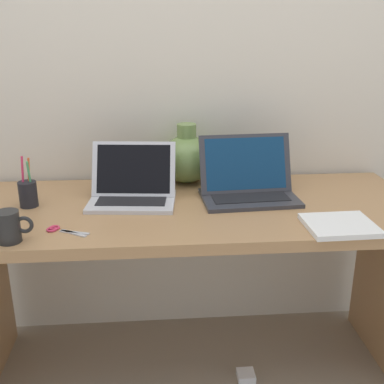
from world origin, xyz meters
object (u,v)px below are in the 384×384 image
object	(u,v)px
laptop_right	(247,182)
notebook_stack	(340,225)
green_vase	(187,158)
power_brick	(246,376)
coffee_mug	(9,227)
pen_cup	(28,193)
scissors	(61,230)
laptop_left	(133,186)

from	to	relation	value
laptop_right	notebook_stack	size ratio (longest dim) A/B	1.67
green_vase	notebook_stack	world-z (taller)	green_vase
green_vase	power_brick	bearing A→B (deg)	-59.03
laptop_right	notebook_stack	world-z (taller)	laptop_right
coffee_mug	pen_cup	world-z (taller)	pen_cup
coffee_mug	scissors	size ratio (longest dim) A/B	0.78
laptop_right	coffee_mug	world-z (taller)	laptop_right
pen_cup	green_vase	bearing A→B (deg)	21.73
coffee_mug	pen_cup	bearing A→B (deg)	93.04
coffee_mug	pen_cup	distance (m)	0.30
coffee_mug	scissors	distance (m)	0.16
pen_cup	scissors	xyz separation A→B (m)	(0.15, -0.23, -0.05)
laptop_left	laptop_right	world-z (taller)	laptop_right
laptop_left	notebook_stack	world-z (taller)	laptop_left
laptop_right	power_brick	size ratio (longest dim) A/B	5.24
laptop_right	pen_cup	distance (m)	0.81
coffee_mug	green_vase	bearing A→B (deg)	42.91
laptop_left	scissors	size ratio (longest dim) A/B	2.34
laptop_left	laptop_right	bearing A→B (deg)	0.43
laptop_right	coffee_mug	distance (m)	0.86
laptop_left	notebook_stack	bearing A→B (deg)	-24.58
laptop_left	scissors	distance (m)	0.35
notebook_stack	green_vase	bearing A→B (deg)	131.91
notebook_stack	laptop_right	bearing A→B (deg)	128.10
laptop_right	pen_cup	bearing A→B (deg)	-177.62
laptop_right	green_vase	distance (m)	0.30
coffee_mug	power_brick	xyz separation A→B (m)	(0.79, 0.18, -0.77)
laptop_left	notebook_stack	size ratio (longest dim) A/B	1.52
power_brick	pen_cup	bearing A→B (deg)	171.64
green_vase	power_brick	size ratio (longest dim) A/B	3.50
pen_cup	power_brick	size ratio (longest dim) A/B	2.64
laptop_left	laptop_right	xyz separation A→B (m)	(0.43, 0.00, 0.01)
coffee_mug	scissors	world-z (taller)	coffee_mug
notebook_stack	power_brick	xyz separation A→B (m)	(-0.25, 0.16, -0.72)
coffee_mug	pen_cup	size ratio (longest dim) A/B	0.60
laptop_right	coffee_mug	xyz separation A→B (m)	(-0.79, -0.33, -0.01)
scissors	power_brick	xyz separation A→B (m)	(0.65, 0.11, -0.72)
green_vase	pen_cup	bearing A→B (deg)	-158.27
green_vase	coffee_mug	distance (m)	0.79
notebook_stack	coffee_mug	bearing A→B (deg)	-178.95
green_vase	coffee_mug	bearing A→B (deg)	-137.09
laptop_right	green_vase	xyz separation A→B (m)	(-0.22, 0.20, 0.04)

